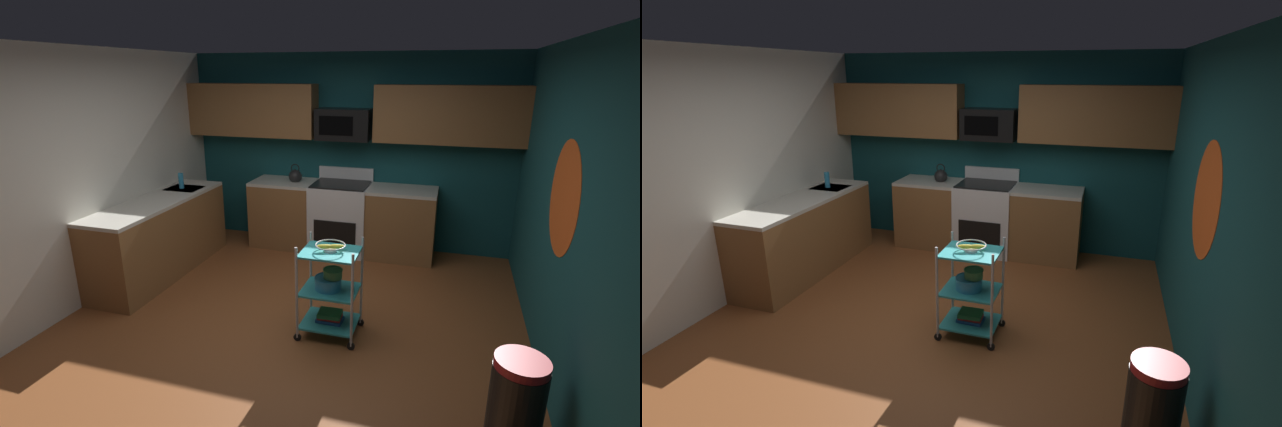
# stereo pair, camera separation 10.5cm
# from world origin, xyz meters

# --- Properties ---
(floor) EXTENTS (4.40, 4.80, 0.04)m
(floor) POSITION_xyz_m (0.00, 0.00, -0.02)
(floor) COLOR brown
(floor) RESTS_ON ground
(wall_back) EXTENTS (4.52, 0.06, 2.60)m
(wall_back) POSITION_xyz_m (0.00, 2.43, 1.30)
(wall_back) COLOR #14474C
(wall_back) RESTS_ON ground
(wall_left) EXTENTS (0.06, 4.80, 2.60)m
(wall_left) POSITION_xyz_m (-2.23, 0.00, 1.30)
(wall_left) COLOR silver
(wall_left) RESTS_ON ground
(wall_right) EXTENTS (0.06, 4.80, 2.60)m
(wall_right) POSITION_xyz_m (2.23, 0.00, 1.30)
(wall_right) COLOR #14474C
(wall_right) RESTS_ON ground
(wall_flower_decal) EXTENTS (0.00, 0.88, 0.88)m
(wall_flower_decal) POSITION_xyz_m (2.20, 0.07, 1.45)
(wall_flower_decal) COLOR #E5591E
(counter_run) EXTENTS (3.44, 2.64, 0.92)m
(counter_run) POSITION_xyz_m (-0.87, 1.50, 0.46)
(counter_run) COLOR brown
(counter_run) RESTS_ON ground
(oven_range) EXTENTS (0.76, 0.65, 1.10)m
(oven_range) POSITION_xyz_m (-0.01, 2.10, 0.48)
(oven_range) COLOR white
(oven_range) RESTS_ON ground
(upper_cabinets) EXTENTS (4.40, 0.33, 0.70)m
(upper_cabinets) POSITION_xyz_m (0.00, 2.23, 1.85)
(upper_cabinets) COLOR brown
(microwave) EXTENTS (0.70, 0.39, 0.40)m
(microwave) POSITION_xyz_m (-0.01, 2.21, 1.70)
(microwave) COLOR black
(rolling_cart) EXTENTS (0.57, 0.44, 0.91)m
(rolling_cart) POSITION_xyz_m (0.41, 0.04, 0.45)
(rolling_cart) COLOR silver
(rolling_cart) RESTS_ON ground
(fruit_bowl) EXTENTS (0.27, 0.27, 0.07)m
(fruit_bowl) POSITION_xyz_m (0.41, 0.04, 0.88)
(fruit_bowl) COLOR silver
(fruit_bowl) RESTS_ON rolling_cart
(mixing_bowl_large) EXTENTS (0.25, 0.25, 0.11)m
(mixing_bowl_large) POSITION_xyz_m (0.39, 0.04, 0.52)
(mixing_bowl_large) COLOR #338CBF
(mixing_bowl_large) RESTS_ON rolling_cart
(mixing_bowl_small) EXTENTS (0.18, 0.18, 0.08)m
(mixing_bowl_small) POSITION_xyz_m (0.44, 0.05, 0.62)
(mixing_bowl_small) COLOR #387F4C
(mixing_bowl_small) RESTS_ON rolling_cart
(book_stack) EXTENTS (0.25, 0.18, 0.09)m
(book_stack) POSITION_xyz_m (0.41, 0.04, 0.18)
(book_stack) COLOR #1E4C8C
(book_stack) RESTS_ON rolling_cart
(kettle) EXTENTS (0.21, 0.18, 0.26)m
(kettle) POSITION_xyz_m (-0.65, 2.10, 1.00)
(kettle) COLOR black
(kettle) RESTS_ON counter_run
(dish_soap_bottle) EXTENTS (0.06, 0.06, 0.20)m
(dish_soap_bottle) POSITION_xyz_m (-1.93, 1.34, 1.02)
(dish_soap_bottle) COLOR #2D8CBF
(dish_soap_bottle) RESTS_ON counter_run
(trash_can) EXTENTS (0.34, 0.42, 0.66)m
(trash_can) POSITION_xyz_m (1.90, -0.91, 0.33)
(trash_can) COLOR black
(trash_can) RESTS_ON ground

